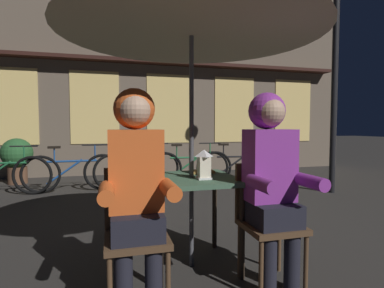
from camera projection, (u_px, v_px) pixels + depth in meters
The scene contains 17 objects.
ground_plane at pixel (191, 265), 2.50m from camera, with size 60.00×60.00×0.00m, color #2D2B28.
cafe_table at pixel (191, 189), 2.46m from camera, with size 0.72×0.72×0.74m.
patio_umbrella at pixel (191, 12), 2.38m from camera, with size 2.10×2.10×2.31m.
lantern at pixel (204, 164), 2.35m from camera, with size 0.11×0.11×0.23m.
chair_left at pixel (136, 227), 1.99m from camera, with size 0.40×0.40×0.87m.
chair_right at pixel (267, 215), 2.24m from camera, with size 0.40×0.40×0.87m.
person_left_hooded at pixel (136, 174), 1.92m from camera, with size 0.45×0.56×1.40m.
person_right_hooded at pixel (271, 169), 2.17m from camera, with size 0.45×0.56×1.40m.
shopfront_building at pixel (167, 51), 7.73m from camera, with size 10.00×0.93×6.20m.
street_lamp at pixel (336, 35), 5.14m from camera, with size 0.32×0.32×3.88m.
bicycle_nearest at pixel (0, 175), 5.03m from camera, with size 1.67×0.27×0.84m.
bicycle_second at pixel (72, 172), 5.32m from camera, with size 1.68×0.09×0.84m.
bicycle_third at pixel (138, 169), 5.71m from camera, with size 1.65×0.40×0.84m.
bicycle_fourth at pixel (191, 167), 5.96m from camera, with size 1.68×0.14×0.84m.
bicycle_fifth at pixel (237, 166), 6.14m from camera, with size 1.67×0.30×0.84m.
book at pixel (202, 172), 2.67m from camera, with size 0.20×0.14×0.02m, color olive.
potted_plant at pixel (17, 157), 6.07m from camera, with size 0.60×0.60×0.92m.
Camera 1 is at (-0.63, -2.36, 1.15)m, focal length 28.22 mm.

